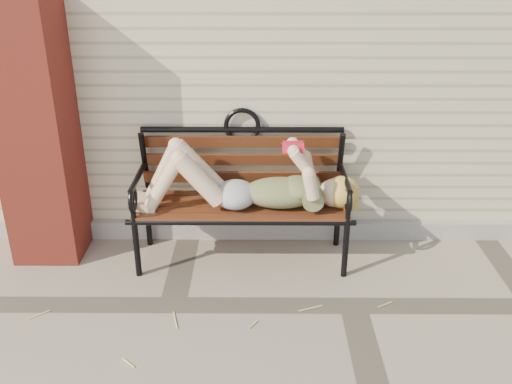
{
  "coord_description": "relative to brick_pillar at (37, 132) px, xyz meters",
  "views": [
    {
      "loc": [
        -0.65,
        -3.25,
        2.35
      ],
      "look_at": [
        -0.68,
        0.41,
        0.67
      ],
      "focal_mm": 40.0,
      "sensor_mm": 36.0,
      "label": 1
    }
  ],
  "objects": [
    {
      "name": "ground",
      "position": [
        2.3,
        -0.75,
        -1.0
      ],
      "size": [
        80.0,
        80.0,
        0.0
      ],
      "primitive_type": "plane",
      "color": "gray",
      "rests_on": "ground"
    },
    {
      "name": "house_wall",
      "position": [
        2.3,
        2.25,
        0.5
      ],
      "size": [
        8.0,
        4.0,
        3.0
      ],
      "primitive_type": "cube",
      "color": "beige",
      "rests_on": "ground"
    },
    {
      "name": "foundation_strip",
      "position": [
        2.3,
        0.22,
        -0.93
      ],
      "size": [
        8.0,
        0.1,
        0.15
      ],
      "primitive_type": "cube",
      "color": "#ABA39B",
      "rests_on": "ground"
    },
    {
      "name": "brick_pillar",
      "position": [
        0.0,
        0.0,
        0.0
      ],
      "size": [
        0.5,
        0.5,
        2.0
      ],
      "primitive_type": "cube",
      "color": "#A43225",
      "rests_on": "ground"
    },
    {
      "name": "garden_bench",
      "position": [
        1.51,
        -0.03,
        -0.37
      ],
      "size": [
        1.74,
        0.69,
        1.13
      ],
      "color": "black",
      "rests_on": "ground"
    },
    {
      "name": "reading_woman",
      "position": [
        1.53,
        -0.17,
        -0.33
      ],
      "size": [
        1.64,
        0.37,
        0.52
      ],
      "color": "#0B354F",
      "rests_on": "ground"
    },
    {
      "name": "straw_scatter",
      "position": [
        0.76,
        -1.39,
        -0.99
      ],
      "size": [
        2.61,
        1.4,
        0.01
      ],
      "color": "#E5D76F",
      "rests_on": "ground"
    }
  ]
}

